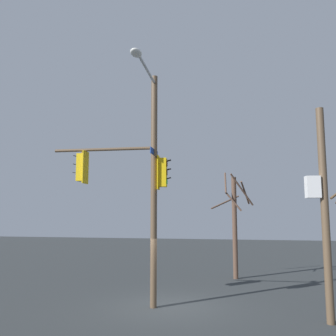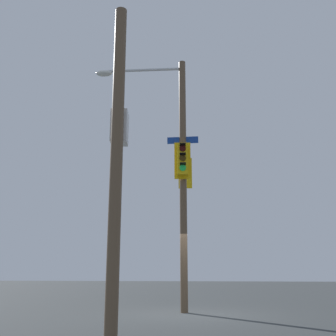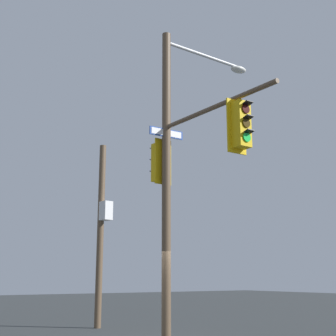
% 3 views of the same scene
% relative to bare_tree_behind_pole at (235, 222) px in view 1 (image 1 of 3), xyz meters
% --- Properties ---
extents(ground_plane, '(80.00, 80.00, 0.00)m').
position_rel_bare_tree_behind_pole_xyz_m(ground_plane, '(2.31, 6.75, -3.03)').
color(ground_plane, '#313536').
extents(main_signal_pole_assembly, '(4.76, 3.80, 8.86)m').
position_rel_bare_tree_behind_pole_xyz_m(main_signal_pole_assembly, '(3.32, 7.18, 2.03)').
color(main_signal_pole_assembly, brown).
rests_on(main_signal_pole_assembly, ground).
extents(secondary_pole_assembly, '(0.71, 0.40, 6.94)m').
position_rel_bare_tree_behind_pole_xyz_m(secondary_pole_assembly, '(-3.07, 7.86, 0.60)').
color(secondary_pole_assembly, brown).
rests_on(secondary_pole_assembly, ground).
extents(bare_tree_behind_pole, '(2.37, 2.38, 5.79)m').
position_rel_bare_tree_behind_pole_xyz_m(bare_tree_behind_pole, '(0.00, 0.00, 0.00)').
color(bare_tree_behind_pole, brown).
rests_on(bare_tree_behind_pole, ground).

